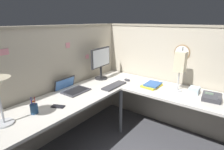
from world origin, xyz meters
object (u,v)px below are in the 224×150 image
object	(u,v)px
laptop	(71,88)
book_stack	(152,85)
wall_clock	(182,52)
keyboard	(114,86)
pen_cup	(34,109)
cell_phone	(58,106)
computer_mouse	(127,80)
desk_lamp_paper	(180,63)
monitor	(101,61)
office_phone	(212,98)
tissue_box	(194,90)

from	to	relation	value
laptop	book_stack	xyz separation A→B (m)	(0.79, -0.82, -0.00)
laptop	wall_clock	bearing A→B (deg)	-43.54
keyboard	pen_cup	bearing A→B (deg)	169.45
keyboard	cell_phone	size ratio (longest dim) A/B	2.99
computer_mouse	desk_lamp_paper	bearing A→B (deg)	-85.78
monitor	desk_lamp_paper	distance (m)	1.18
laptop	keyboard	world-z (taller)	laptop
book_stack	desk_lamp_paper	distance (m)	0.50
cell_phone	office_phone	xyz separation A→B (m)	(1.19, -1.33, 0.03)
computer_mouse	wall_clock	bearing A→B (deg)	-62.12
keyboard	cell_phone	distance (m)	0.89
computer_mouse	pen_cup	bearing A→B (deg)	171.52
desk_lamp_paper	office_phone	bearing A→B (deg)	-99.22
computer_mouse	cell_phone	distance (m)	1.21
computer_mouse	tissue_box	bearing A→B (deg)	-85.29
tissue_box	computer_mouse	bearing A→B (deg)	94.71
monitor	computer_mouse	distance (m)	0.51
pen_cup	office_phone	distance (m)	2.00
monitor	keyboard	xyz separation A→B (m)	(-0.16, -0.38, -0.28)
cell_phone	tissue_box	xyz separation A→B (m)	(1.28, -1.11, 0.04)
laptop	wall_clock	world-z (taller)	wall_clock
monitor	office_phone	size ratio (longest dim) A/B	2.26
pen_cup	desk_lamp_paper	distance (m)	1.81
cell_phone	wall_clock	bearing A→B (deg)	-52.50
pen_cup	wall_clock	distance (m)	2.05
laptop	pen_cup	world-z (taller)	pen_cup
office_phone	desk_lamp_paper	bearing A→B (deg)	80.78
laptop	office_phone	distance (m)	1.77
keyboard	tissue_box	distance (m)	1.06
keyboard	pen_cup	distance (m)	1.13
laptop	monitor	bearing A→B (deg)	-0.95
wall_clock	office_phone	bearing A→B (deg)	-126.59
laptop	cell_phone	bearing A→B (deg)	-147.57
book_stack	wall_clock	world-z (taller)	wall_clock
book_stack	tissue_box	size ratio (longest dim) A/B	2.52
desk_lamp_paper	tissue_box	distance (m)	0.40
laptop	desk_lamp_paper	size ratio (longest dim) A/B	0.73
desk_lamp_paper	tissue_box	bearing A→B (deg)	-83.51
laptop	book_stack	size ratio (longest dim) A/B	1.28
cell_phone	book_stack	xyz separation A→B (m)	(1.21, -0.56, 0.02)
monitor	computer_mouse	size ratio (longest dim) A/B	4.81
monitor	cell_phone	bearing A→B (deg)	-166.21
keyboard	wall_clock	xyz separation A→B (m)	(0.68, -0.70, 0.46)
computer_mouse	cell_phone	bearing A→B (deg)	173.44
book_stack	keyboard	bearing A→B (deg)	126.91
pen_cup	tissue_box	bearing A→B (deg)	-37.98
keyboard	book_stack	world-z (taller)	book_stack
cell_phone	book_stack	world-z (taller)	book_stack
pen_cup	office_phone	bearing A→B (deg)	-44.64
tissue_box	wall_clock	xyz separation A→B (m)	(0.28, 0.28, 0.43)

